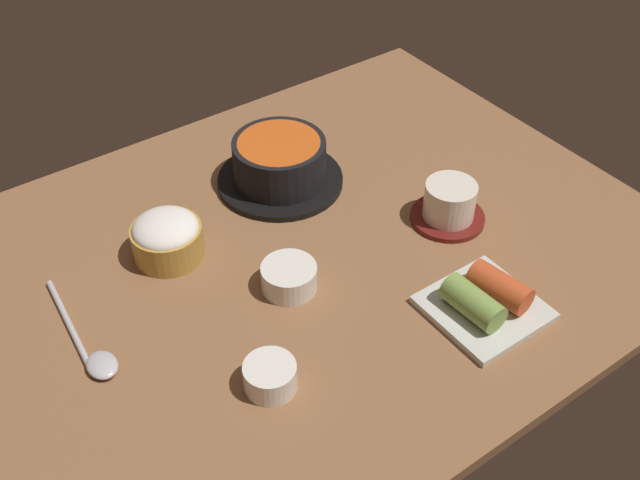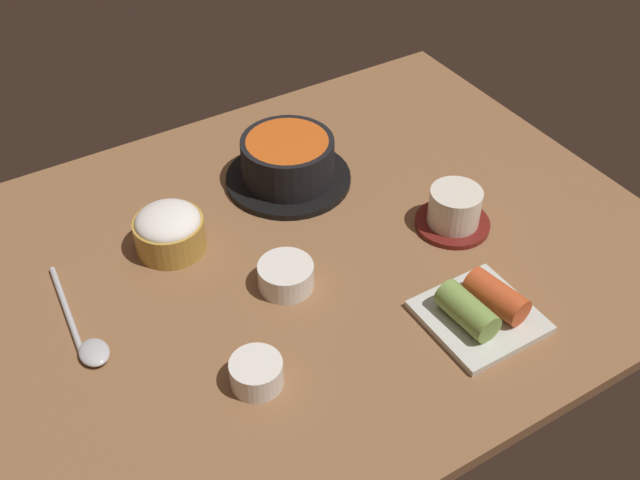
{
  "view_description": "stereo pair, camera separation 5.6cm",
  "coord_description": "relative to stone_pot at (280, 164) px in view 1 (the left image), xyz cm",
  "views": [
    {
      "loc": [
        -43.04,
        -65.04,
        74.25
      ],
      "look_at": [
        2.0,
        -2.0,
        5.0
      ],
      "focal_mm": 42.89,
      "sensor_mm": 36.0,
      "label": 1
    },
    {
      "loc": [
        -38.32,
        -68.16,
        74.25
      ],
      "look_at": [
        2.0,
        -2.0,
        5.0
      ],
      "focal_mm": 42.89,
      "sensor_mm": 36.0,
      "label": 2
    }
  ],
  "objects": [
    {
      "name": "dining_table",
      "position": [
        -6.72,
        -15.18,
        -4.63
      ],
      "size": [
        100.0,
        76.0,
        2.0
      ],
      "primitive_type": "cube",
      "color": "brown",
      "rests_on": "ground"
    },
    {
      "name": "stone_pot",
      "position": [
        0.0,
        0.0,
        0.0
      ],
      "size": [
        19.38,
        19.38,
        7.55
      ],
      "color": "black",
      "rests_on": "dining_table"
    },
    {
      "name": "rice_bowl",
      "position": [
        -21.53,
        -4.79,
        -0.33
      ],
      "size": [
        9.79,
        9.79,
        6.51
      ],
      "color": "#B78C38",
      "rests_on": "dining_table"
    },
    {
      "name": "tea_cup_with_saucer",
      "position": [
        15.04,
        -21.58,
        -0.74
      ],
      "size": [
        10.85,
        10.85,
        6.23
      ],
      "color": "maroon",
      "rests_on": "dining_table"
    },
    {
      "name": "banchan_cup_center",
      "position": [
        -11.54,
        -19.73,
        -1.7
      ],
      "size": [
        7.41,
        7.41,
        3.61
      ],
      "color": "white",
      "rests_on": "dining_table"
    },
    {
      "name": "kimchi_plate",
      "position": [
        6.38,
        -37.79,
        -1.75
      ],
      "size": [
        13.52,
        13.52,
        4.87
      ],
      "color": "silver",
      "rests_on": "dining_table"
    },
    {
      "name": "side_bowl_near",
      "position": [
        -22.37,
        -31.94,
        -1.75
      ],
      "size": [
        6.28,
        6.28,
        3.52
      ],
      "color": "white",
      "rests_on": "dining_table"
    },
    {
      "name": "spoon",
      "position": [
        -37.53,
        -15.21,
        -3.02
      ],
      "size": [
        3.6,
        19.75,
        1.35
      ],
      "color": "#B7B7BC",
      "rests_on": "dining_table"
    }
  ]
}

